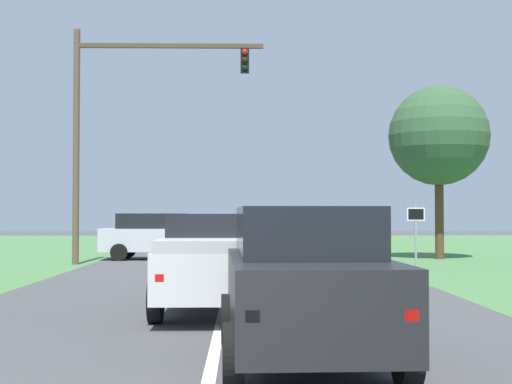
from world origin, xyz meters
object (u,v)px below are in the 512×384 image
at_px(keep_moving_sign, 416,227).
at_px(oak_tree_right, 439,136).
at_px(red_suv_near, 305,281).
at_px(traffic_light, 121,112).
at_px(crossing_suv_far, 157,235).
at_px(pickup_truck_lead, 215,261).

distance_m(keep_moving_sign, oak_tree_right, 6.94).
bearing_deg(red_suv_near, oak_tree_right, 70.58).
relative_size(traffic_light, crossing_suv_far, 1.89).
bearing_deg(crossing_suv_far, keep_moving_sign, -29.95).
bearing_deg(oak_tree_right, crossing_suv_far, -179.80).
height_order(pickup_truck_lead, keep_moving_sign, keep_moving_sign).
xyz_separation_m(keep_moving_sign, oak_tree_right, (2.27, 5.44, 3.67)).
relative_size(pickup_truck_lead, crossing_suv_far, 1.21).
bearing_deg(pickup_truck_lead, traffic_light, 107.00).
height_order(pickup_truck_lead, oak_tree_right, oak_tree_right).
distance_m(keep_moving_sign, crossing_suv_far, 10.83).
bearing_deg(oak_tree_right, pickup_truck_lead, -118.50).
xyz_separation_m(oak_tree_right, crossing_suv_far, (-11.64, -0.04, -4.11)).
relative_size(pickup_truck_lead, keep_moving_sign, 2.52).
relative_size(pickup_truck_lead, traffic_light, 0.64).
relative_size(traffic_light, keep_moving_sign, 3.95).
height_order(red_suv_near, oak_tree_right, oak_tree_right).
relative_size(red_suv_near, traffic_light, 0.52).
height_order(pickup_truck_lead, traffic_light, traffic_light).
xyz_separation_m(pickup_truck_lead, crossing_suv_far, (-2.99, 15.90, 0.01)).
bearing_deg(keep_moving_sign, pickup_truck_lead, -121.31).
xyz_separation_m(red_suv_near, traffic_light, (-5.27, 17.83, 4.62)).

